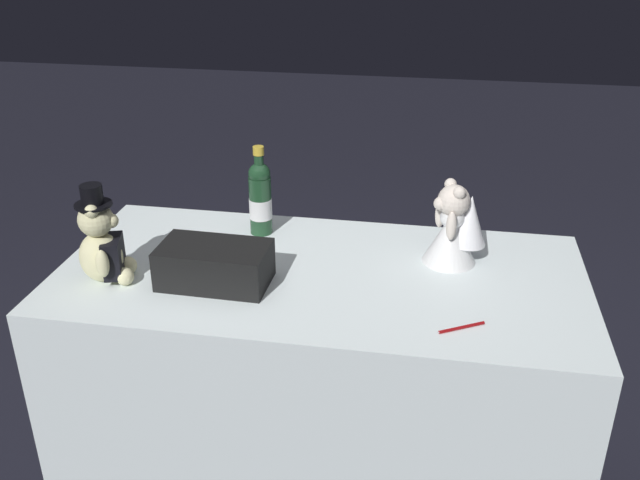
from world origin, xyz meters
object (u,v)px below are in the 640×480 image
teddy_bear_groom (103,245)px  teddy_bear_bride (456,226)px  champagne_bottle (260,197)px  gift_case_black (215,265)px  signing_pen (460,328)px

teddy_bear_groom → teddy_bear_bride: teddy_bear_groom is taller
teddy_bear_groom → champagne_bottle: (-0.34, -0.37, 0.01)m
teddy_bear_bride → gift_case_black: bearing=20.9°
champagne_bottle → gift_case_black: bearing=82.6°
teddy_bear_groom → signing_pen: teddy_bear_groom is taller
signing_pen → champagne_bottle: bearing=-36.7°
teddy_bear_bride → signing_pen: bearing=93.0°
signing_pen → gift_case_black: (0.66, -0.12, 0.05)m
champagne_bottle → signing_pen: bearing=143.3°
champagne_bottle → gift_case_black: (0.04, 0.34, -0.06)m
teddy_bear_groom → gift_case_black: bearing=-173.1°
teddy_bear_groom → signing_pen: size_ratio=2.38×
signing_pen → teddy_bear_bride: bearing=-87.0°
teddy_bear_bride → champagne_bottle: (0.59, -0.09, 0.01)m
champagne_bottle → signing_pen: champagne_bottle is taller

